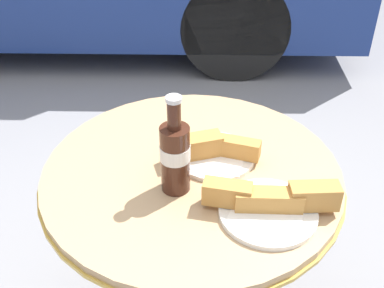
# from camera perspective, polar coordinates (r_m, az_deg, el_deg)

# --- Properties ---
(bistro_table) EXTENTS (0.74, 0.74, 0.68)m
(bistro_table) POSITION_cam_1_polar(r_m,az_deg,el_deg) (1.30, -0.03, -9.21)
(bistro_table) COLOR gold
(bistro_table) RESTS_ON ground_plane
(cola_bottle_left) EXTENTS (0.07, 0.07, 0.24)m
(cola_bottle_left) POSITION_cam_1_polar(r_m,az_deg,el_deg) (1.07, -2.02, -1.28)
(cola_bottle_left) COLOR #3D1E14
(cola_bottle_left) RESTS_ON bistro_table
(lunch_plate_near) EXTENTS (0.23, 0.20, 0.07)m
(lunch_plate_near) POSITION_cam_1_polar(r_m,az_deg,el_deg) (1.20, 2.43, -0.81)
(lunch_plate_near) COLOR white
(lunch_plate_near) RESTS_ON bistro_table
(lunch_plate_far) EXTENTS (0.30, 0.22, 0.07)m
(lunch_plate_far) POSITION_cam_1_polar(r_m,az_deg,el_deg) (1.06, 9.26, -6.94)
(lunch_plate_far) COLOR white
(lunch_plate_far) RESTS_ON bistro_table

